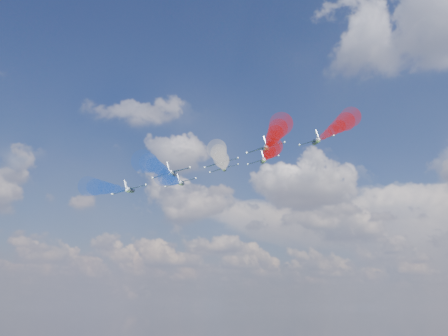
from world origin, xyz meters
The scene contains 16 objects.
jet_lead centered at (-28.61, -0.62, 163.56)m, with size 8.86×11.08×2.95m, color black, non-canonical shape.
trail_lead centered at (-15.19, -17.78, 159.32)m, with size 3.69×34.61×3.69m, color white, non-canonical shape.
jet_inner_left centered at (-31.51, -15.54, 157.15)m, with size 8.86×11.08×2.95m, color black, non-canonical shape.
trail_inner_left centered at (-18.08, -32.70, 152.91)m, with size 3.69×34.61×3.69m, color blue, non-canonical shape.
jet_inner_right centered at (-12.32, -4.18, 162.52)m, with size 8.86×11.08×2.95m, color black, non-canonical shape.
trail_inner_right centered at (1.10, -21.34, 158.28)m, with size 3.69×34.61×3.69m, color red, non-canonical shape.
jet_outer_left centered at (-32.27, -32.82, 152.44)m, with size 8.86×11.08×2.95m, color black, non-canonical shape.
trail_outer_left centered at (-18.85, -49.98, 148.20)m, with size 3.69×34.61×3.69m, color blue, non-canonical shape.
jet_center_third centered at (-14.02, -19.65, 158.85)m, with size 8.86×11.08×2.95m, color black, non-canonical shape.
trail_center_third centered at (-0.60, -36.81, 154.61)m, with size 3.69×34.61×3.69m, color white, non-canonical shape.
jet_outer_right centered at (6.15, -8.23, 163.39)m, with size 8.86×11.08×2.95m, color black, non-canonical shape.
trail_outer_right centered at (19.57, -25.40, 159.15)m, with size 3.69×34.61×3.69m, color red, non-canonical shape.
jet_rear_left centered at (-14.16, -36.70, 153.09)m, with size 8.86×11.08×2.95m, color black, non-canonical shape.
trail_rear_left centered at (-0.74, -53.86, 148.85)m, with size 3.69×34.61×3.69m, color blue, non-canonical shape.
jet_rear_right centered at (3.48, -25.93, 158.00)m, with size 8.86×11.08×2.95m, color black, non-canonical shape.
trail_rear_right centered at (16.90, -43.09, 153.76)m, with size 3.69×34.61×3.69m, color red, non-canonical shape.
Camera 1 is at (68.67, -120.71, 124.35)m, focal length 44.03 mm.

